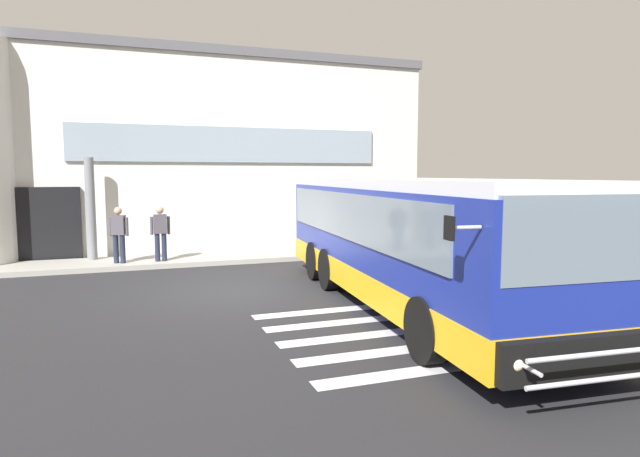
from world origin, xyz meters
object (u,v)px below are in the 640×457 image
passenger_near_column (119,232)px  passenger_by_doorway (160,230)px  bus_main_foreground (408,243)px  entry_support_column (91,209)px

passenger_near_column → passenger_by_doorway: (1.18, 0.00, 0.03)m
bus_main_foreground → passenger_by_doorway: size_ratio=6.52×
bus_main_foreground → entry_support_column: bearing=129.8°
entry_support_column → bus_main_foreground: (6.63, -7.94, -0.39)m
entry_support_column → passenger_by_doorway: 2.31m
bus_main_foreground → passenger_by_doorway: bearing=123.8°
bus_main_foreground → passenger_near_column: 9.06m
bus_main_foreground → passenger_by_doorway: 8.35m
entry_support_column → passenger_by_doorway: size_ratio=1.88×
bus_main_foreground → passenger_by_doorway: bus_main_foreground is taller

